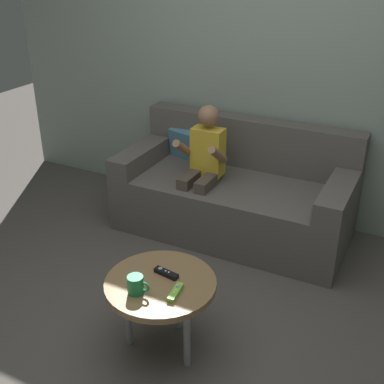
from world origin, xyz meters
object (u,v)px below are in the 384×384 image
Objects in this scene: person_seated_on_couch at (203,165)px; coffee_table at (161,288)px; game_remote_black_near_edge at (166,273)px; game_remote_lime_center at (176,292)px; couch at (235,194)px; coffee_mug at (136,285)px.

coffee_table is (0.34, -1.19, -0.16)m from person_seated_on_couch.
game_remote_black_near_edge and game_remote_lime_center have the same top height.
coffee_table is 4.00× the size of game_remote_lime_center.
coffee_table is 0.14m from game_remote_lime_center.
person_seated_on_couch reaches higher than coffee_table.
person_seated_on_couch is (-0.19, -0.18, 0.27)m from couch.
coffee_mug reaches higher than coffee_table.
coffee_table is (0.15, -1.37, 0.11)m from couch.
coffee_mug is (0.28, -1.33, -0.07)m from person_seated_on_couch.
person_seated_on_couch reaches higher than game_remote_black_near_edge.
couch is 1.52m from coffee_mug.
game_remote_black_near_edge is 0.21m from coffee_mug.
person_seated_on_couch is at bearing 101.86° from coffee_mug.
couch is 11.89× the size of game_remote_lime_center.
couch is 1.46m from game_remote_lime_center.
game_remote_black_near_edge is at bearing 73.15° from coffee_mug.
couch is at bearing 93.41° from coffee_mug.
couch is 14.44× the size of coffee_mug.
game_remote_black_near_edge is 1.22× the size of coffee_mug.
person_seated_on_couch is 1.19m from game_remote_black_near_edge.
coffee_mug reaches higher than game_remote_black_near_edge.
game_remote_black_near_edge is (0.34, -1.14, -0.11)m from person_seated_on_couch.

